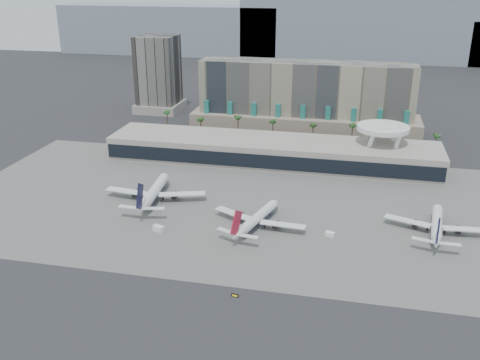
% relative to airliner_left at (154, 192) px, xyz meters
% --- Properties ---
extents(ground, '(900.00, 900.00, 0.00)m').
position_rel_airliner_left_xyz_m(ground, '(41.80, -49.34, -4.02)').
color(ground, '#232326').
rests_on(ground, ground).
extents(apron_pad, '(260.00, 130.00, 0.06)m').
position_rel_airliner_left_xyz_m(apron_pad, '(41.80, 5.66, -3.99)').
color(apron_pad, '#5B5B59').
rests_on(apron_pad, ground).
extents(mountain_ridge, '(680.00, 60.00, 70.00)m').
position_rel_airliner_left_xyz_m(mountain_ridge, '(69.68, 420.66, 25.87)').
color(mountain_ridge, gray).
rests_on(mountain_ridge, ground).
extents(hotel, '(140.00, 30.00, 42.00)m').
position_rel_airliner_left_xyz_m(hotel, '(51.80, 125.08, 12.79)').
color(hotel, '#9E927A').
rests_on(hotel, ground).
extents(office_tower, '(30.00, 30.00, 52.00)m').
position_rel_airliner_left_xyz_m(office_tower, '(-53.20, 150.66, 18.92)').
color(office_tower, black).
rests_on(office_tower, ground).
extents(terminal, '(170.00, 32.50, 14.50)m').
position_rel_airliner_left_xyz_m(terminal, '(41.80, 60.50, 2.50)').
color(terminal, '#B1AB9B').
rests_on(terminal, ground).
extents(saucer_structure, '(26.00, 26.00, 21.89)m').
position_rel_airliner_left_xyz_m(saucer_structure, '(96.80, 66.66, 14.43)').
color(saucer_structure, white).
rests_on(saucer_structure, ground).
extents(palm_row, '(157.80, 2.80, 13.10)m').
position_rel_airliner_left_xyz_m(palm_row, '(48.80, 95.66, 6.48)').
color(palm_row, brown).
rests_on(palm_row, ground).
extents(airliner_left, '(44.67, 46.16, 15.94)m').
position_rel_airliner_left_xyz_m(airliner_left, '(0.00, 0.00, 0.00)').
color(airliner_left, white).
rests_on(airliner_left, ground).
extents(airliner_centre, '(38.04, 39.44, 13.95)m').
position_rel_airliner_left_xyz_m(airliner_centre, '(48.38, -15.27, -0.50)').
color(airliner_centre, white).
rests_on(airliner_centre, ground).
extents(airliner_right, '(39.27, 40.66, 14.07)m').
position_rel_airliner_left_xyz_m(airliner_right, '(116.27, -5.83, -0.47)').
color(airliner_right, white).
rests_on(airliner_right, ground).
extents(service_vehicle_a, '(4.92, 3.65, 2.17)m').
position_rel_airliner_left_xyz_m(service_vehicle_a, '(12.08, -27.37, -2.94)').
color(service_vehicle_a, white).
rests_on(service_vehicle_a, ground).
extents(service_vehicle_b, '(3.79, 2.87, 1.73)m').
position_rel_airliner_left_xyz_m(service_vehicle_b, '(76.87, -17.47, -3.16)').
color(service_vehicle_b, white).
rests_on(service_vehicle_b, ground).
extents(taxiway_sign, '(2.37, 0.67, 1.07)m').
position_rel_airliner_left_xyz_m(taxiway_sign, '(50.79, -64.36, -3.49)').
color(taxiway_sign, black).
rests_on(taxiway_sign, ground).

